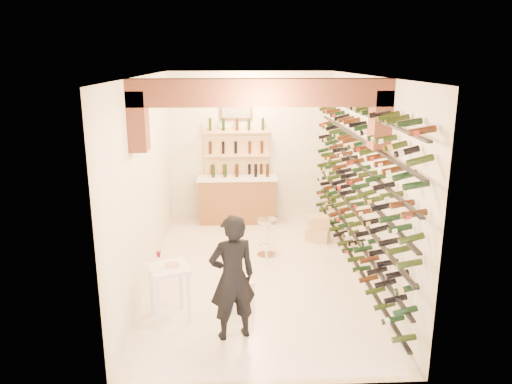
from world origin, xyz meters
TOP-DOWN VIEW (x-y plane):
  - ground at (0.00, 0.00)m, footprint 6.00×6.00m
  - room_shell at (0.00, -0.26)m, footprint 3.52×6.02m
  - wine_rack at (1.53, 0.00)m, footprint 0.32×5.70m
  - back_counter at (-0.30, 2.65)m, footprint 1.70×0.62m
  - back_shelving at (-0.30, 2.89)m, footprint 1.40×0.31m
  - tasting_table at (-1.26, -1.45)m, footprint 0.66×0.66m
  - white_stool at (-0.31, -1.21)m, footprint 0.43×0.43m
  - person at (-0.40, -1.98)m, footprint 0.69×0.56m
  - chrome_barstool at (0.21, 0.67)m, footprint 0.36×0.36m
  - crate_lower at (1.26, 1.38)m, footprint 0.52×0.45m
  - crate_upper at (1.26, 1.38)m, footprint 0.41×0.28m

SIDE VIEW (x-z plane):
  - ground at x=0.00m, z-range 0.00..0.00m
  - crate_lower at x=1.26m, z-range 0.00..0.26m
  - white_stool at x=-0.31m, z-range 0.00..0.42m
  - crate_upper at x=1.26m, z-range 0.26..0.50m
  - chrome_barstool at x=0.21m, z-range 0.06..0.75m
  - back_counter at x=-0.30m, z-range -0.11..1.18m
  - tasting_table at x=-1.26m, z-range 0.16..1.07m
  - person at x=-0.40m, z-range 0.00..1.64m
  - back_shelving at x=-0.30m, z-range -0.19..2.53m
  - wine_rack at x=1.53m, z-range 0.27..2.83m
  - room_shell at x=0.00m, z-range 0.65..3.86m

